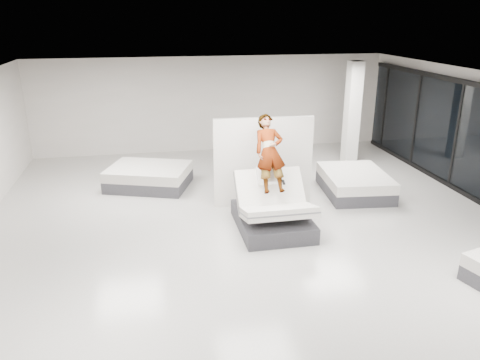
{
  "coord_description": "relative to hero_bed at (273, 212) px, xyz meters",
  "views": [
    {
      "loc": [
        -2.12,
        -8.8,
        4.52
      ],
      "look_at": [
        -0.22,
        0.89,
        1.0
      ],
      "focal_mm": 35.0,
      "sensor_mm": 36.0,
      "label": 1
    }
  ],
  "objects": [
    {
      "name": "flat_bed_left_far",
      "position": [
        -2.65,
        3.27,
        -0.11
      ],
      "size": [
        2.51,
        2.19,
        0.58
      ],
      "color": "#3A3A3F",
      "rests_on": "floor"
    },
    {
      "name": "column",
      "position": [
        3.6,
        4.16,
        1.2
      ],
      "size": [
        0.4,
        0.4,
        3.2
      ],
      "primitive_type": "cube",
      "color": "silver",
      "rests_on": "floor"
    },
    {
      "name": "remote",
      "position": [
        0.22,
        -0.01,
        0.69
      ],
      "size": [
        0.05,
        0.14,
        0.08
      ],
      "primitive_type": "cube",
      "rotation": [
        0.35,
        0.0,
        0.0
      ],
      "color": "black",
      "rests_on": "person"
    },
    {
      "name": "hero_bed",
      "position": [
        0.0,
        0.0,
        0.0
      ],
      "size": [
        1.53,
        2.01,
        1.33
      ],
      "color": "#3A3A3F",
      "rests_on": "floor"
    },
    {
      "name": "flat_bed_right_far",
      "position": [
        2.7,
        1.71,
        -0.12
      ],
      "size": [
        1.78,
        2.25,
        0.58
      ],
      "color": "#3A3A3F",
      "rests_on": "floor"
    },
    {
      "name": "person",
      "position": [
        -0.0,
        0.33,
        0.91
      ],
      "size": [
        0.66,
        1.73,
        1.33
      ],
      "primitive_type": "imported",
      "rotation": [
        1.0,
        0.0,
        0.0
      ],
      "color": "slate",
      "rests_on": "hero_bed"
    },
    {
      "name": "room",
      "position": [
        -0.4,
        -0.34,
        1.2
      ],
      "size": [
        14.0,
        14.04,
        3.2
      ],
      "color": "beige",
      "rests_on": "ground"
    },
    {
      "name": "divider_panel",
      "position": [
        0.13,
        1.44,
        0.7
      ],
      "size": [
        2.43,
        0.23,
        2.21
      ],
      "primitive_type": "cube",
      "rotation": [
        0.0,
        0.0,
        -0.05
      ],
      "color": "silver",
      "rests_on": "floor"
    }
  ]
}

